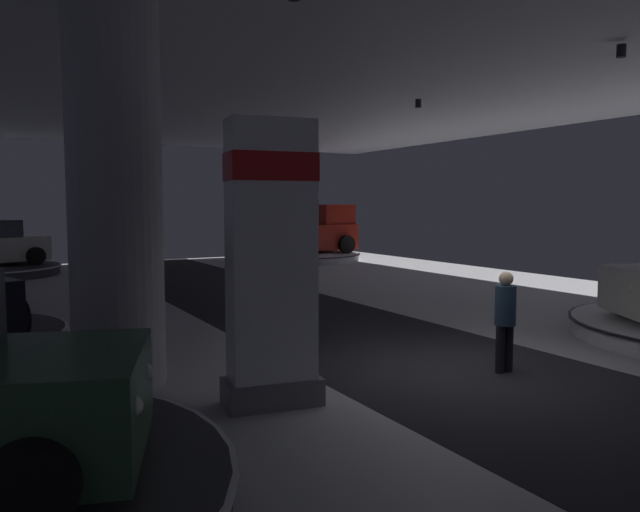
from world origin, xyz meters
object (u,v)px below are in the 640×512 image
object	(u,v)px
display_platform_deep_right	(300,256)
pickup_truck_deep_right	(306,233)
column_left	(115,196)
visitor_walking_near	(505,315)
brand_sign_pylon	(271,259)

from	to	relation	value
display_platform_deep_right	pickup_truck_deep_right	distance (m)	1.14
column_left	visitor_walking_near	xyz separation A→B (m)	(5.36, -2.40, -1.84)
column_left	brand_sign_pylon	distance (m)	2.67
brand_sign_pylon	pickup_truck_deep_right	bearing A→B (deg)	60.97
brand_sign_pylon	visitor_walking_near	distance (m)	3.96
display_platform_deep_right	visitor_walking_near	xyz separation A→B (m)	(-6.09, -18.79, 0.71)
brand_sign_pylon	visitor_walking_near	bearing A→B (deg)	-5.67
pickup_truck_deep_right	display_platform_deep_right	bearing A→B (deg)	-176.74
pickup_truck_deep_right	visitor_walking_near	bearing A→B (deg)	-108.83
display_platform_deep_right	brand_sign_pylon	bearing A→B (deg)	-118.28
display_platform_deep_right	pickup_truck_deep_right	size ratio (longest dim) A/B	1.05
column_left	display_platform_deep_right	size ratio (longest dim) A/B	0.97
column_left	visitor_walking_near	distance (m)	6.15
column_left	pickup_truck_deep_right	world-z (taller)	column_left
brand_sign_pylon	display_platform_deep_right	size ratio (longest dim) A/B	0.65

